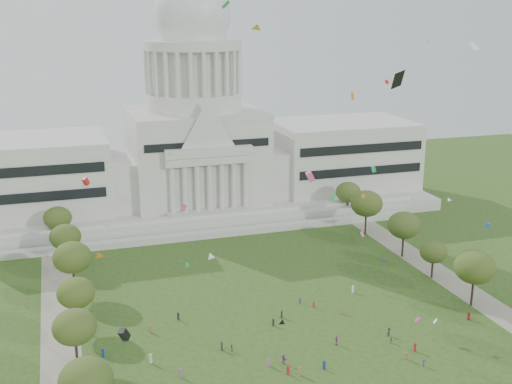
{
  "coord_description": "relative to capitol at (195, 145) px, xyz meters",
  "views": [
    {
      "loc": [
        -45.52,
        -98.31,
        66.08
      ],
      "look_at": [
        0.0,
        45.0,
        24.0
      ],
      "focal_mm": 45.0,
      "sensor_mm": 36.0,
      "label": 1
    }
  ],
  "objects": [
    {
      "name": "row_tree_l_1",
      "position": [
        -44.07,
        -116.55,
        -13.34
      ],
      "size": [
        8.86,
        8.86,
        12.59
      ],
      "color": "black",
      "rests_on": "ground"
    },
    {
      "name": "row_tree_l_3",
      "position": [
        -44.09,
        -79.67,
        -14.09
      ],
      "size": [
        8.12,
        8.12,
        11.55
      ],
      "color": "black",
      "rests_on": "ground"
    },
    {
      "name": "path_left",
      "position": [
        -48.0,
        -83.59,
        -22.28
      ],
      "size": [
        8.0,
        160.0,
        0.04
      ],
      "primitive_type": "cube",
      "color": "gray",
      "rests_on": "ground"
    },
    {
      "name": "row_tree_l_6",
      "position": [
        -46.87,
        -24.45,
        -14.02
      ],
      "size": [
        8.19,
        8.19,
        11.64
      ],
      "color": "black",
      "rests_on": "ground"
    },
    {
      "name": "person_0",
      "position": [
        39.17,
        -102.16,
        -21.37
      ],
      "size": [
        1.05,
        1.07,
        1.86
      ],
      "primitive_type": "imported",
      "rotation": [
        0.0,
        0.0,
        5.47
      ],
      "color": "#B21E1E",
      "rests_on": "ground"
    },
    {
      "name": "person_8",
      "position": [
        -15.08,
        -99.62,
        -21.54
      ],
      "size": [
        0.76,
        0.5,
        1.5
      ],
      "primitive_type": "imported",
      "rotation": [
        0.0,
        0.0,
        3.21
      ],
      "color": "#33723F",
      "rests_on": "ground"
    },
    {
      "name": "path_right",
      "position": [
        48.0,
        -83.59,
        -22.28
      ],
      "size": [
        8.0,
        160.0,
        0.04
      ],
      "primitive_type": "cube",
      "color": "gray",
      "rests_on": "ground"
    },
    {
      "name": "ground",
      "position": [
        0.0,
        -113.59,
        -22.3
      ],
      "size": [
        400.0,
        400.0,
        0.0
      ],
      "primitive_type": "plane",
      "color": "#2D4B19",
      "rests_on": "ground"
    },
    {
      "name": "person_9",
      "position": [
        18.94,
        -116.43,
        -21.56
      ],
      "size": [
        0.92,
        1.07,
        1.48
      ],
      "primitive_type": "imported",
      "rotation": [
        0.0,
        0.0,
        1.01
      ],
      "color": "navy",
      "rests_on": "ground"
    },
    {
      "name": "kite_swarm",
      "position": [
        1.4,
        -107.23,
        9.14
      ],
      "size": [
        93.37,
        109.25,
        65.43
      ],
      "color": "red",
      "rests_on": "ground"
    },
    {
      "name": "row_tree_r_5",
      "position": [
        43.49,
        -43.4,
        -12.37
      ],
      "size": [
        9.82,
        9.82,
        13.96
      ],
      "color": "black",
      "rests_on": "ground"
    },
    {
      "name": "person_3",
      "position": [
        17.01,
        -113.09,
        -21.44
      ],
      "size": [
        0.7,
        1.16,
        1.7
      ],
      "primitive_type": "imported",
      "rotation": [
        0.0,
        0.0,
        4.84
      ],
      "color": "olive",
      "rests_on": "ground"
    },
    {
      "name": "capitol",
      "position": [
        0.0,
        0.0,
        0.0
      ],
      "size": [
        160.0,
        64.5,
        91.3
      ],
      "color": "beige",
      "rests_on": "ground"
    },
    {
      "name": "row_tree_l_2",
      "position": [
        -45.04,
        -96.29,
        -13.79
      ],
      "size": [
        8.42,
        8.42,
        11.97
      ],
      "color": "black",
      "rests_on": "ground"
    },
    {
      "name": "row_tree_r_4",
      "position": [
        44.76,
        -63.55,
        -13.01
      ],
      "size": [
        9.19,
        9.19,
        13.06
      ],
      "color": "black",
      "rests_on": "ground"
    },
    {
      "name": "row_tree_r_2",
      "position": [
        44.17,
        -96.15,
        -12.64
      ],
      "size": [
        9.55,
        9.55,
        13.58
      ],
      "color": "black",
      "rests_on": "ground"
    },
    {
      "name": "person_5",
      "position": [
        -6.58,
        -107.15,
        -21.3
      ],
      "size": [
        1.42,
        1.99,
        2.0
      ],
      "primitive_type": "imported",
      "rotation": [
        0.0,
        0.0,
        1.99
      ],
      "color": "#994C8C",
      "rests_on": "ground"
    },
    {
      "name": "distant_crowd",
      "position": [
        -14.43,
        -99.93,
        -21.41
      ],
      "size": [
        61.44,
        39.46,
        1.95
      ],
      "color": "olive",
      "rests_on": "ground"
    },
    {
      "name": "row_tree_r_3",
      "position": [
        44.4,
        -79.1,
        -15.21
      ],
      "size": [
        7.01,
        7.01,
        9.98
      ],
      "color": "black",
      "rests_on": "ground"
    },
    {
      "name": "row_tree_l_4",
      "position": [
        -44.08,
        -61.17,
        -12.9
      ],
      "size": [
        9.29,
        9.29,
        13.21
      ],
      "color": "black",
      "rests_on": "ground"
    },
    {
      "name": "person_2",
      "position": [
        18.58,
        -103.5,
        -21.3
      ],
      "size": [
        1.13,
        0.97,
        1.98
      ],
      "primitive_type": "imported",
      "rotation": [
        0.0,
        0.0,
        0.47
      ],
      "color": "#4C4C51",
      "rests_on": "ground"
    },
    {
      "name": "row_tree_l_5",
      "position": [
        -45.22,
        -42.58,
        -13.88
      ],
      "size": [
        8.33,
        8.33,
        11.85
      ],
      "color": "black",
      "rests_on": "ground"
    },
    {
      "name": "person_4",
      "position": [
        6.3,
        -103.57,
        -21.3
      ],
      "size": [
        0.65,
        1.17,
        1.99
      ],
      "primitive_type": "imported",
      "rotation": [
        0.0,
        0.0,
        4.7
      ],
      "color": "#994C8C",
      "rests_on": "ground"
    },
    {
      "name": "row_tree_r_6",
      "position": [
        45.96,
        -25.46,
        -13.79
      ],
      "size": [
        8.42,
        8.42,
        11.97
      ],
      "color": "black",
      "rests_on": "ground"
    },
    {
      "name": "person_10",
      "position": [
        17.39,
        -106.43,
        -21.58
      ],
      "size": [
        0.51,
        0.86,
        1.42
      ],
      "primitive_type": "imported",
      "rotation": [
        0.0,
        0.0,
        1.64
      ],
      "color": "#994C8C",
      "rests_on": "ground"
    }
  ]
}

